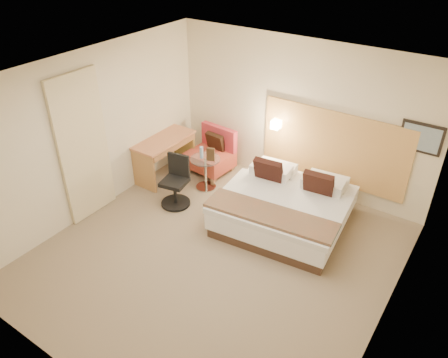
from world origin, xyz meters
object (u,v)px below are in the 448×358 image
Objects in this scene: bed at (285,207)px; desk at (165,147)px; lounge_chair at (212,154)px; desk_chair at (176,185)px; side_table at (206,172)px.

bed is 2.59m from desk.
desk is (-0.59, -0.68, 0.28)m from lounge_chair.
desk is at bearing -131.25° from lounge_chair.
bed reaches higher than desk.
lounge_chair is at bearing 97.33° from desk_chair.
desk is at bearing -175.21° from side_table.
bed reaches higher than lounge_chair.
bed is at bearing -20.36° from lounge_chair.
lounge_chair is 1.31m from desk_chair.
side_table is 0.93m from desk.
desk_chair is at bearing -39.29° from desk.
side_table is at bearing 175.52° from bed.
lounge_chair reaches higher than side_table.
lounge_chair is 0.95× the size of desk_chair.
desk_chair reaches higher than side_table.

